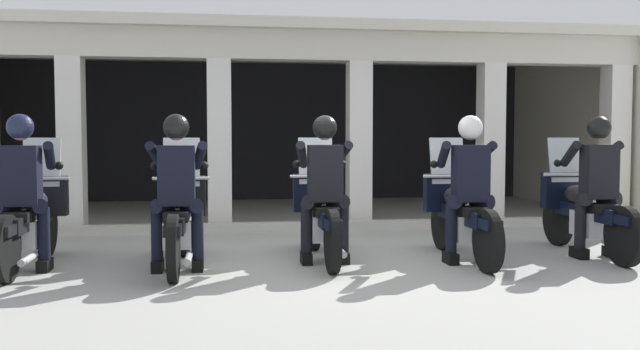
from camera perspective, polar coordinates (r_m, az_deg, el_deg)
ground_plane at (r=10.32m, az=-2.21°, el=-4.26°), size 80.00×80.00×0.00m
station_building at (r=12.60m, az=-3.68°, el=6.27°), size 11.68×5.04×3.10m
kerb_strip at (r=9.65m, az=-2.27°, el=-4.43°), size 11.18×0.24×0.12m
motorcycle_far_left at (r=7.58m, az=-23.53°, el=-3.47°), size 0.62×2.04×1.35m
police_officer_far_left at (r=7.27m, az=-24.21°, el=-0.29°), size 0.63×0.61×1.58m
motorcycle_left at (r=7.14m, az=-11.97°, el=-3.67°), size 0.62×2.04×1.35m
police_officer_left at (r=6.81m, az=-12.19°, el=-0.30°), size 0.63×0.61×1.58m
motorcycle_center at (r=7.39m, az=0.09°, el=-3.35°), size 0.62×2.04×1.35m
police_officer_center at (r=7.07m, az=0.40°, el=-0.09°), size 0.63×0.61×1.58m
motorcycle_right at (r=7.56m, az=11.90°, el=-3.28°), size 0.62×2.04×1.35m
police_officer_right at (r=7.26m, az=12.69°, el=-0.09°), size 0.63×0.61×1.58m
motorcycle_far_right at (r=8.30m, az=21.64°, el=-2.86°), size 0.62×2.04×1.35m
police_officer_far_right at (r=8.02m, az=22.70°, el=0.05°), size 0.63×0.61×1.58m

